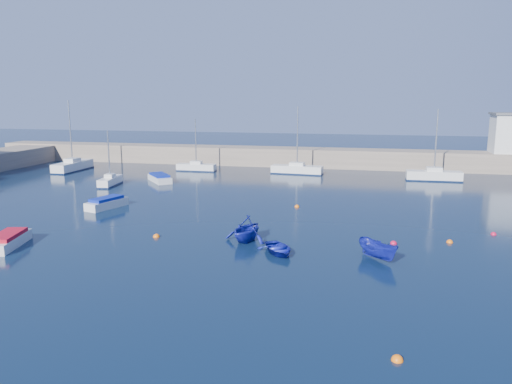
% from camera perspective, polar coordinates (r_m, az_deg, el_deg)
% --- Properties ---
extents(ground, '(220.00, 220.00, 0.00)m').
position_cam_1_polar(ground, '(28.91, -6.02, -9.45)').
color(ground, '#0C1C34').
rests_on(ground, ground).
extents(back_wall, '(96.00, 4.50, 2.60)m').
position_cam_1_polar(back_wall, '(72.72, 5.51, 3.97)').
color(back_wall, gray).
rests_on(back_wall, ground).
extents(sailboat_3, '(1.82, 4.70, 6.21)m').
position_cam_1_polar(sailboat_3, '(59.13, -16.32, 1.23)').
color(sailboat_3, silver).
rests_on(sailboat_3, ground).
extents(sailboat_4, '(2.07, 7.21, 9.49)m').
position_cam_1_polar(sailboat_4, '(72.56, -20.21, 2.84)').
color(sailboat_4, silver).
rests_on(sailboat_4, ground).
extents(sailboat_5, '(5.30, 1.49, 7.07)m').
position_cam_1_polar(sailboat_5, '(68.31, -6.84, 2.86)').
color(sailboat_5, silver).
rests_on(sailboat_5, ground).
extents(sailboat_6, '(6.80, 2.44, 8.75)m').
position_cam_1_polar(sailboat_6, '(65.56, 4.70, 2.61)').
color(sailboat_6, silver).
rests_on(sailboat_6, ground).
extents(sailboat_7, '(6.44, 1.91, 8.53)m').
position_cam_1_polar(sailboat_7, '(63.76, 19.65, 1.81)').
color(sailboat_7, silver).
rests_on(sailboat_7, ground).
extents(motorboat_0, '(2.45, 4.48, 0.95)m').
position_cam_1_polar(motorboat_0, '(37.74, -26.50, -4.97)').
color(motorboat_0, silver).
rests_on(motorboat_0, ground).
extents(motorboat_1, '(2.57, 4.33, 1.00)m').
position_cam_1_polar(motorboat_1, '(47.36, -16.69, -1.20)').
color(motorboat_1, silver).
rests_on(motorboat_1, ground).
extents(motorboat_2, '(4.24, 4.65, 0.96)m').
position_cam_1_polar(motorboat_2, '(60.36, -10.95, 1.58)').
color(motorboat_2, silver).
rests_on(motorboat_2, ground).
extents(dinghy_center, '(3.45, 3.75, 0.63)m').
position_cam_1_polar(dinghy_center, '(32.49, 2.56, -6.49)').
color(dinghy_center, '#17209E').
rests_on(dinghy_center, ground).
extents(dinghy_left, '(3.76, 4.11, 1.83)m').
position_cam_1_polar(dinghy_left, '(34.93, -1.09, -4.22)').
color(dinghy_left, '#17209E').
rests_on(dinghy_left, ground).
extents(dinghy_right, '(3.02, 3.14, 1.22)m').
position_cam_1_polar(dinghy_right, '(32.09, 13.79, -6.48)').
color(dinghy_right, '#17209E').
rests_on(dinghy_right, ground).
extents(buoy_0, '(0.49, 0.49, 0.49)m').
position_cam_1_polar(buoy_0, '(36.91, -11.31, -5.07)').
color(buoy_0, orange).
rests_on(buoy_0, ground).
extents(buoy_1, '(0.47, 0.47, 0.47)m').
position_cam_1_polar(buoy_1, '(35.84, 15.44, -5.74)').
color(buoy_1, red).
rests_on(buoy_1, ground).
extents(buoy_2, '(0.45, 0.45, 0.45)m').
position_cam_1_polar(buoy_2, '(37.39, 21.25, -5.41)').
color(buoy_2, orange).
rests_on(buoy_2, ground).
extents(buoy_3, '(0.45, 0.45, 0.45)m').
position_cam_1_polar(buoy_3, '(45.98, 4.71, -1.72)').
color(buoy_3, orange).
rests_on(buoy_3, ground).
extents(buoy_4, '(0.41, 0.41, 0.41)m').
position_cam_1_polar(buoy_4, '(40.77, 25.51, -4.42)').
color(buoy_4, red).
rests_on(buoy_4, ground).
extents(buoy_5, '(0.48, 0.48, 0.48)m').
position_cam_1_polar(buoy_5, '(21.02, 15.83, -18.04)').
color(buoy_5, orange).
rests_on(buoy_5, ground).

